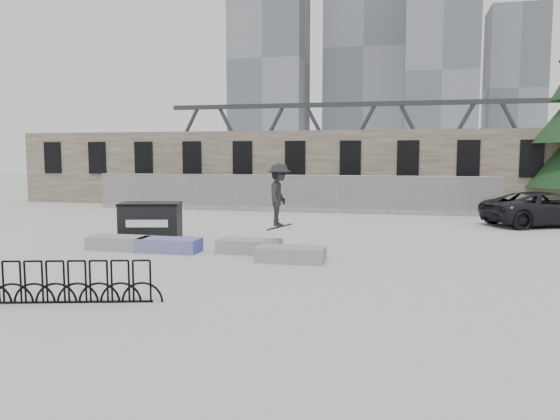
# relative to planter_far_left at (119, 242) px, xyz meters

# --- Properties ---
(ground) EXTENTS (120.00, 120.00, 0.00)m
(ground) POSITION_rel_planter_far_left_xyz_m (2.91, 0.17, -0.24)
(ground) COLOR #A9A9A4
(ground) RESTS_ON ground
(stone_wall) EXTENTS (36.00, 2.58, 4.50)m
(stone_wall) POSITION_rel_planter_far_left_xyz_m (2.91, 16.41, 2.01)
(stone_wall) COLOR brown
(stone_wall) RESTS_ON ground
(chainlink_fence) EXTENTS (22.06, 0.06, 2.02)m
(chainlink_fence) POSITION_rel_planter_far_left_xyz_m (2.91, 12.67, 0.80)
(chainlink_fence) COLOR gray
(chainlink_fence) RESTS_ON ground
(planter_far_left) EXTENTS (2.00, 0.90, 0.44)m
(planter_far_left) POSITION_rel_planter_far_left_xyz_m (0.00, 0.00, 0.00)
(planter_far_left) COLOR #959592
(planter_far_left) RESTS_ON ground
(planter_center_left) EXTENTS (2.00, 0.90, 0.44)m
(planter_center_left) POSITION_rel_planter_far_left_xyz_m (1.79, -0.07, 0.00)
(planter_center_left) COLOR #383CA9
(planter_center_left) RESTS_ON ground
(planter_center_right) EXTENTS (2.00, 0.90, 0.44)m
(planter_center_right) POSITION_rel_planter_far_left_xyz_m (4.36, 0.31, 0.00)
(planter_center_right) COLOR #959592
(planter_center_right) RESTS_ON ground
(planter_offset) EXTENTS (2.00, 0.90, 0.44)m
(planter_offset) POSITION_rel_planter_far_left_xyz_m (5.92, -0.77, 0.00)
(planter_offset) COLOR #959592
(planter_offset) RESTS_ON ground
(dumpster) EXTENTS (2.38, 1.78, 1.40)m
(dumpster) POSITION_rel_planter_far_left_xyz_m (0.27, 1.77, 0.47)
(dumpster) COLOR black
(dumpster) RESTS_ON ground
(bike_rack) EXTENTS (3.92, 1.09, 0.90)m
(bike_rack) POSITION_rel_planter_far_left_xyz_m (2.22, -6.17, 0.20)
(bike_rack) COLOR black
(bike_rack) RESTS_ON ground
(skyline_towers) EXTENTS (58.00, 28.00, 48.00)m
(skyline_towers) POSITION_rel_planter_far_left_xyz_m (1.90, 93.99, 20.55)
(skyline_towers) COLOR slate
(skyline_towers) RESTS_ON ground
(truss_bridge) EXTENTS (70.00, 3.00, 9.80)m
(truss_bridge) POSITION_rel_planter_far_left_xyz_m (12.91, 55.17, 3.89)
(truss_bridge) COLOR #2D3033
(truss_bridge) RESTS_ON ground
(suv) EXTENTS (5.93, 4.46, 1.50)m
(suv) POSITION_rel_planter_far_left_xyz_m (15.17, 9.57, 0.51)
(suv) COLOR black
(suv) RESTS_ON ground
(skateboarder) EXTENTS (0.80, 1.28, 2.09)m
(skateboarder) POSITION_rel_planter_far_left_xyz_m (5.35, 0.24, 1.63)
(skateboarder) COLOR black
(skateboarder) RESTS_ON ground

